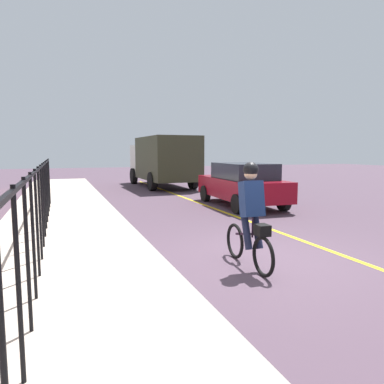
# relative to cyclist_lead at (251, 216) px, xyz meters

# --- Properties ---
(ground_plane) EXTENTS (80.00, 80.00, 0.00)m
(ground_plane) POSITION_rel_cyclist_lead_xyz_m (0.27, -0.45, -0.91)
(ground_plane) COLOR #4C3A48
(lane_line_centre) EXTENTS (36.00, 0.12, 0.01)m
(lane_line_centre) POSITION_rel_cyclist_lead_xyz_m (0.27, -2.05, -0.91)
(lane_line_centre) COLOR yellow
(lane_line_centre) RESTS_ON ground
(sidewalk) EXTENTS (40.00, 3.20, 0.15)m
(sidewalk) POSITION_rel_cyclist_lead_xyz_m (0.27, 2.95, -0.84)
(sidewalk) COLOR #B3A596
(sidewalk) RESTS_ON ground
(iron_fence) EXTENTS (14.05, 0.04, 1.60)m
(iron_fence) POSITION_rel_cyclist_lead_xyz_m (1.27, 3.35, 0.29)
(iron_fence) COLOR black
(iron_fence) RESTS_ON sidewalk
(cyclist_lead) EXTENTS (1.71, 0.37, 1.83)m
(cyclist_lead) POSITION_rel_cyclist_lead_xyz_m (0.00, 0.00, 0.00)
(cyclist_lead) COLOR black
(cyclist_lead) RESTS_ON ground
(patrol_sedan) EXTENTS (4.47, 2.06, 1.58)m
(patrol_sedan) POSITION_rel_cyclist_lead_xyz_m (6.27, -3.24, -0.09)
(patrol_sedan) COLOR maroon
(patrol_sedan) RESTS_ON ground
(box_truck_background) EXTENTS (6.75, 2.64, 2.78)m
(box_truck_background) POSITION_rel_cyclist_lead_xyz_m (14.25, -2.50, 0.64)
(box_truck_background) COLOR #2F321F
(box_truck_background) RESTS_ON ground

